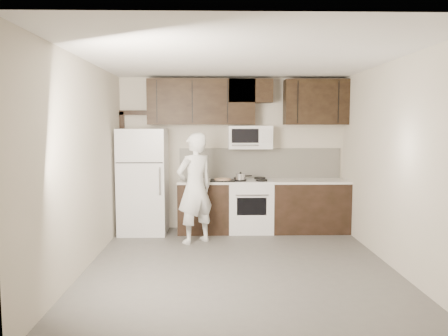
{
  "coord_description": "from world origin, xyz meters",
  "views": [
    {
      "loc": [
        -0.33,
        -5.58,
        1.85
      ],
      "look_at": [
        -0.18,
        0.9,
        1.22
      ],
      "focal_mm": 35.0,
      "sensor_mm": 36.0,
      "label": 1
    }
  ],
  "objects_px": {
    "stove": "(250,205)",
    "refrigerator": "(143,181)",
    "microwave": "(250,137)",
    "person": "(195,188)"
  },
  "relations": [
    {
      "from": "stove",
      "to": "refrigerator",
      "type": "height_order",
      "value": "refrigerator"
    },
    {
      "from": "microwave",
      "to": "refrigerator",
      "type": "bearing_deg",
      "value": -174.85
    },
    {
      "from": "stove",
      "to": "refrigerator",
      "type": "relative_size",
      "value": 0.52
    },
    {
      "from": "stove",
      "to": "refrigerator",
      "type": "xyz_separation_m",
      "value": [
        -1.85,
        -0.05,
        0.44
      ]
    },
    {
      "from": "refrigerator",
      "to": "person",
      "type": "xyz_separation_m",
      "value": [
        0.92,
        -0.66,
        -0.03
      ]
    },
    {
      "from": "microwave",
      "to": "person",
      "type": "height_order",
      "value": "microwave"
    },
    {
      "from": "refrigerator",
      "to": "microwave",
      "type": "bearing_deg",
      "value": 5.15
    },
    {
      "from": "refrigerator",
      "to": "person",
      "type": "bearing_deg",
      "value": -35.84
    },
    {
      "from": "stove",
      "to": "person",
      "type": "distance_m",
      "value": 1.24
    },
    {
      "from": "person",
      "to": "refrigerator",
      "type": "bearing_deg",
      "value": -71.65
    }
  ]
}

